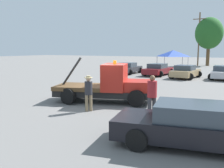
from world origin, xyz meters
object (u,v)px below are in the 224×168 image
object	(u,v)px
parked_car_tan	(185,72)
person_at_hood	(89,90)
tow_truck	(110,86)
parked_car_charcoal	(129,68)
tree_center	(209,33)
foreground_car	(200,126)
canopy_tent_blue	(173,53)
parked_car_silver	(223,73)
person_near_truck	(152,93)
parked_car_maroon	(158,70)
utility_pole	(199,38)

from	to	relation	value
parked_car_tan	person_at_hood	bearing A→B (deg)	-177.63
tow_truck	parked_car_charcoal	bearing A→B (deg)	92.73
tow_truck	tree_center	bearing A→B (deg)	70.90
tree_center	parked_car_charcoal	bearing A→B (deg)	-107.69
tow_truck	foreground_car	world-z (taller)	tow_truck
canopy_tent_blue	parked_car_charcoal	bearing A→B (deg)	-135.28
tow_truck	parked_car_tan	distance (m)	13.81
tow_truck	person_at_hood	size ratio (longest dim) A/B	3.45
foreground_car	parked_car_tan	distance (m)	18.67
parked_car_silver	tree_center	bearing A→B (deg)	10.38
parked_car_silver	canopy_tent_blue	xyz separation A→B (m)	(-6.30, 4.66, 1.76)
parked_car_tan	parked_car_silver	xyz separation A→B (m)	(3.46, 0.98, 0.00)
parked_car_silver	tow_truck	bearing A→B (deg)	161.15
person_near_truck	parked_car_maroon	bearing A→B (deg)	151.54
parked_car_charcoal	parked_car_silver	world-z (taller)	same
person_near_truck	parked_car_maroon	size ratio (longest dim) A/B	0.39
utility_pole	foreground_car	bearing A→B (deg)	-79.99
parked_car_charcoal	parked_car_maroon	size ratio (longest dim) A/B	0.91
person_near_truck	parked_car_charcoal	size ratio (longest dim) A/B	0.42
parked_car_maroon	parked_car_tan	bearing A→B (deg)	-106.32
foreground_car	parked_car_silver	world-z (taller)	same
parked_car_charcoal	utility_pole	world-z (taller)	utility_pole
person_at_hood	utility_pole	xyz separation A→B (m)	(-1.32, 36.22, 3.84)
parked_car_tan	utility_pole	size ratio (longest dim) A/B	0.48
person_near_truck	parked_car_silver	distance (m)	16.73
parked_car_maroon	tree_center	distance (m)	20.55
parked_car_silver	utility_pole	distance (m)	20.44
utility_pole	person_at_hood	bearing A→B (deg)	-87.92
person_near_truck	parked_car_tan	distance (m)	15.83
foreground_car	utility_pole	xyz separation A→B (m)	(-6.76, 38.27, 4.20)
tow_truck	foreground_car	xyz separation A→B (m)	(5.55, -4.38, -0.27)
utility_pole	canopy_tent_blue	bearing A→B (deg)	-92.10
person_at_hood	parked_car_silver	xyz separation A→B (m)	(4.45, 17.06, -0.36)
tree_center	utility_pole	bearing A→B (deg)	-148.60
person_near_truck	parked_car_maroon	xyz separation A→B (m)	(-5.38, 16.96, -0.42)
person_near_truck	person_at_hood	bearing A→B (deg)	-128.64
foreground_car	canopy_tent_blue	world-z (taller)	canopy_tent_blue
person_at_hood	parked_car_tan	xyz separation A→B (m)	(1.00, 16.08, -0.36)
person_near_truck	parked_car_tan	size ratio (longest dim) A/B	0.42
foreground_car	tree_center	distance (m)	39.86
person_near_truck	person_at_hood	xyz separation A→B (m)	(-3.04, -0.40, -0.06)
parked_car_silver	person_near_truck	bearing A→B (deg)	173.51
foreground_car	parked_car_charcoal	bearing A→B (deg)	109.42
person_near_truck	canopy_tent_blue	world-z (taller)	canopy_tent_blue
canopy_tent_blue	tree_center	bearing A→B (deg)	82.49
utility_pole	parked_car_maroon	bearing A→B (deg)	-93.10
utility_pole	parked_car_silver	bearing A→B (deg)	-73.23
parked_car_silver	parked_car_maroon	bearing A→B (deg)	85.89
parked_car_maroon	canopy_tent_blue	world-z (taller)	canopy_tent_blue
parked_car_tan	canopy_tent_blue	bearing A→B (deg)	32.69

